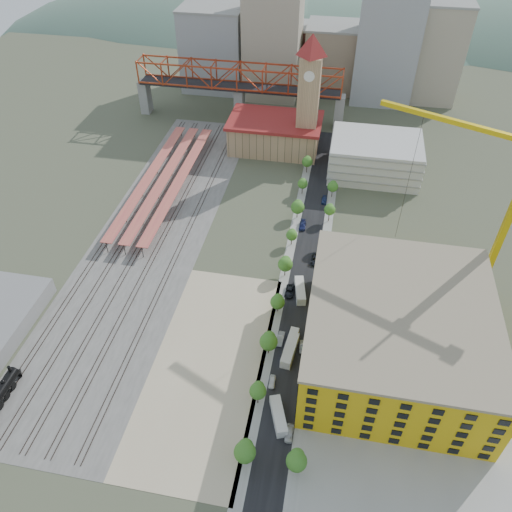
% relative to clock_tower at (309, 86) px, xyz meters
% --- Properties ---
extents(ground, '(400.00, 400.00, 0.00)m').
position_rel_clock_tower_xyz_m(ground, '(-8.00, -79.99, -28.70)').
color(ground, '#474C38').
rests_on(ground, ground).
extents(ballast_strip, '(36.00, 165.00, 0.06)m').
position_rel_clock_tower_xyz_m(ballast_strip, '(-44.00, -62.49, -28.67)').
color(ballast_strip, '#605E59').
rests_on(ballast_strip, ground).
extents(dirt_lot, '(28.00, 67.00, 0.06)m').
position_rel_clock_tower_xyz_m(dirt_lot, '(-12.00, -111.49, -28.67)').
color(dirt_lot, tan).
rests_on(dirt_lot, ground).
extents(street_asphalt, '(12.00, 170.00, 0.06)m').
position_rel_clock_tower_xyz_m(street_asphalt, '(8.00, -64.99, -28.67)').
color(street_asphalt, black).
rests_on(street_asphalt, ground).
extents(sidewalk_west, '(3.00, 170.00, 0.04)m').
position_rel_clock_tower_xyz_m(sidewalk_west, '(2.50, -64.99, -28.68)').
color(sidewalk_west, gray).
rests_on(sidewalk_west, ground).
extents(sidewalk_east, '(3.00, 170.00, 0.04)m').
position_rel_clock_tower_xyz_m(sidewalk_east, '(13.50, -64.99, -28.68)').
color(sidewalk_east, gray).
rests_on(sidewalk_east, ground).
extents(construction_pad, '(50.00, 90.00, 0.06)m').
position_rel_clock_tower_xyz_m(construction_pad, '(37.00, -99.99, -28.67)').
color(construction_pad, gray).
rests_on(construction_pad, ground).
extents(rail_tracks, '(26.56, 160.00, 0.18)m').
position_rel_clock_tower_xyz_m(rail_tracks, '(-45.80, -62.49, -28.55)').
color(rail_tracks, '#382B23').
rests_on(rail_tracks, ground).
extents(platform_canopies, '(16.00, 80.00, 4.12)m').
position_rel_clock_tower_xyz_m(platform_canopies, '(-49.00, -34.99, -24.70)').
color(platform_canopies, '#D16E50').
rests_on(platform_canopies, ground).
extents(station_hall, '(38.00, 24.00, 13.10)m').
position_rel_clock_tower_xyz_m(station_hall, '(-13.00, 2.01, -22.03)').
color(station_hall, tan).
rests_on(station_hall, ground).
extents(clock_tower, '(12.00, 12.00, 52.00)m').
position_rel_clock_tower_xyz_m(clock_tower, '(0.00, 0.00, 0.00)').
color(clock_tower, tan).
rests_on(clock_tower, ground).
extents(parking_garage, '(34.00, 26.00, 14.00)m').
position_rel_clock_tower_xyz_m(parking_garage, '(28.00, -9.99, -21.70)').
color(parking_garage, silver).
rests_on(parking_garage, ground).
extents(truss_bridge, '(94.00, 9.60, 25.60)m').
position_rel_clock_tower_xyz_m(truss_bridge, '(-33.00, 25.01, -9.83)').
color(truss_bridge, gray).
rests_on(truss_bridge, ground).
extents(construction_building, '(44.60, 50.60, 18.80)m').
position_rel_clock_tower_xyz_m(construction_building, '(34.00, -99.99, -19.29)').
color(construction_building, gold).
rests_on(construction_building, ground).
extents(street_trees, '(15.40, 124.40, 8.00)m').
position_rel_clock_tower_xyz_m(street_trees, '(8.00, -74.99, -28.70)').
color(street_trees, '#2E6E21').
rests_on(street_trees, ground).
extents(skyline, '(133.00, 46.00, 60.00)m').
position_rel_clock_tower_xyz_m(skyline, '(-0.53, 62.32, -5.89)').
color(skyline, '#9EA0A3').
rests_on(skyline, ground).
extents(distant_hills, '(647.00, 264.00, 227.00)m').
position_rel_clock_tower_xyz_m(distant_hills, '(37.28, 180.01, -108.23)').
color(distant_hills, '#4C6B59').
rests_on(distant_hills, ground).
extents(tower_crane, '(49.31, 24.11, 57.05)m').
position_rel_clock_tower_xyz_m(tower_crane, '(56.20, -70.36, 6.51)').
color(tower_crane, gold).
rests_on(tower_crane, ground).
extents(site_trailer_a, '(5.68, 9.95, 2.65)m').
position_rel_clock_tower_xyz_m(site_trailer_a, '(8.00, -123.39, -27.37)').
color(site_trailer_a, silver).
rests_on(site_trailer_a, ground).
extents(site_trailer_b, '(3.83, 10.48, 2.80)m').
position_rel_clock_tower_xyz_m(site_trailer_b, '(8.00, -104.18, -27.29)').
color(site_trailer_b, silver).
rests_on(site_trailer_b, ground).
extents(site_trailer_c, '(3.29, 8.95, 2.39)m').
position_rel_clock_tower_xyz_m(site_trailer_c, '(8.00, -101.29, -27.50)').
color(site_trailer_c, silver).
rests_on(site_trailer_c, ground).
extents(site_trailer_d, '(4.48, 10.14, 2.69)m').
position_rel_clock_tower_xyz_m(site_trailer_d, '(8.00, -81.91, -27.35)').
color(site_trailer_d, silver).
rests_on(site_trailer_d, ground).
extents(car_0, '(1.70, 3.99, 1.34)m').
position_rel_clock_tower_xyz_m(car_0, '(5.00, -113.98, -28.02)').
color(car_0, white).
rests_on(car_0, ground).
extents(car_1, '(1.96, 4.90, 1.59)m').
position_rel_clock_tower_xyz_m(car_1, '(5.00, -100.35, -27.90)').
color(car_1, '#A2A2A7').
rests_on(car_1, ground).
extents(car_2, '(2.64, 5.58, 1.54)m').
position_rel_clock_tower_xyz_m(car_2, '(5.00, -82.26, -27.93)').
color(car_2, black).
rests_on(car_2, ground).
extents(car_3, '(2.34, 5.39, 1.54)m').
position_rel_clock_tower_xyz_m(car_3, '(5.00, -50.08, -27.92)').
color(car_3, navy).
rests_on(car_3, ground).
extents(car_4, '(1.89, 4.62, 1.57)m').
position_rel_clock_tower_xyz_m(car_4, '(11.00, -126.91, -27.91)').
color(car_4, silver).
rests_on(car_4, ground).
extents(car_5, '(1.78, 4.17, 1.34)m').
position_rel_clock_tower_xyz_m(car_5, '(11.00, -101.82, -28.03)').
color(car_5, '#B0AFB5').
rests_on(car_5, ground).
extents(car_6, '(2.76, 5.67, 1.55)m').
position_rel_clock_tower_xyz_m(car_6, '(11.00, -66.88, -27.92)').
color(car_6, black).
rests_on(car_6, ground).
extents(car_7, '(1.88, 4.54, 1.31)m').
position_rel_clock_tower_xyz_m(car_7, '(11.00, -33.66, -28.04)').
color(car_7, navy).
rests_on(car_7, ground).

